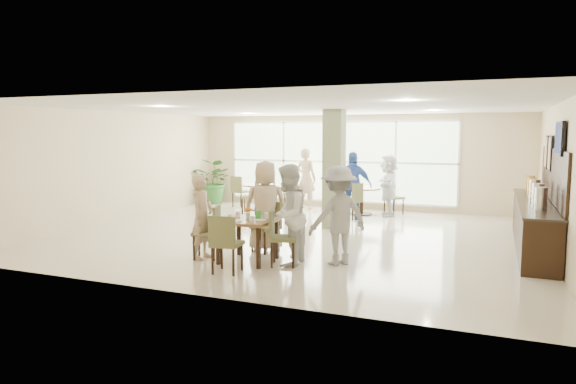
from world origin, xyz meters
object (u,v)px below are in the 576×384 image
at_px(teen_left, 202,217).
at_px(teen_standing, 338,215).
at_px(teen_far, 266,206).
at_px(buffet_counter, 535,221).
at_px(main_table, 248,225).
at_px(adult_a, 352,185).
at_px(adult_standing, 306,178).
at_px(teen_right, 288,215).
at_px(adult_b, 389,185).
at_px(potted_plant, 214,181).
at_px(round_table_right, 362,194).
at_px(round_table_left, 260,191).

distance_m(teen_left, teen_standing, 2.43).
bearing_deg(teen_far, buffet_counter, -174.23).
xyz_separation_m(main_table, adult_a, (0.47, 5.16, 0.24)).
bearing_deg(teen_left, adult_standing, 1.60).
relative_size(teen_far, teen_right, 1.00).
height_order(buffet_counter, adult_b, buffet_counter).
xyz_separation_m(teen_far, adult_b, (1.33, 5.15, -0.03)).
xyz_separation_m(main_table, teen_standing, (1.51, 0.42, 0.20)).
xyz_separation_m(buffet_counter, adult_standing, (-5.99, 3.39, 0.36)).
relative_size(teen_right, adult_a, 0.97).
bearing_deg(potted_plant, teen_far, -51.76).
xyz_separation_m(teen_left, teen_far, (0.81, 0.97, 0.11)).
height_order(round_table_right, teen_far, teen_far).
distance_m(main_table, potted_plant, 7.82).
xyz_separation_m(teen_standing, adult_standing, (-2.78, 6.00, 0.06)).
bearing_deg(adult_b, round_table_right, -100.06).
relative_size(potted_plant, teen_far, 0.83).
bearing_deg(teen_far, adult_a, -115.63).
bearing_deg(potted_plant, main_table, -55.37).
relative_size(round_table_left, adult_b, 0.60).
distance_m(round_table_right, adult_standing, 1.90).
bearing_deg(round_table_right, teen_right, -88.08).
bearing_deg(adult_standing, adult_b, -174.46).
bearing_deg(adult_standing, round_table_left, 43.89).
bearing_deg(potted_plant, teen_left, -61.32).
bearing_deg(buffet_counter, teen_left, -150.67).
xyz_separation_m(round_table_left, round_table_right, (3.02, 0.24, 0.01)).
xyz_separation_m(potted_plant, adult_a, (4.91, -1.27, 0.17)).
xyz_separation_m(main_table, round_table_left, (-2.49, 5.74, -0.10)).
distance_m(round_table_right, adult_a, 0.88).
distance_m(teen_left, teen_far, 1.27).
distance_m(potted_plant, teen_right, 8.23).
distance_m(main_table, teen_left, 0.88).
bearing_deg(teen_left, buffet_counter, -62.66).
bearing_deg(adult_a, round_table_right, 74.84).
distance_m(teen_right, adult_a, 5.13).
bearing_deg(round_table_left, round_table_right, 4.56).
relative_size(round_table_left, teen_standing, 0.59).
relative_size(round_table_left, teen_right, 0.58).
height_order(buffet_counter, adult_a, buffet_counter).
distance_m(buffet_counter, adult_a, 4.76).
bearing_deg(teen_right, round_table_right, 178.57).
bearing_deg(buffet_counter, round_table_right, 144.81).
xyz_separation_m(round_table_left, teen_left, (1.62, -5.84, 0.21)).
distance_m(main_table, teen_right, 0.76).
height_order(round_table_left, teen_left, teen_left).
relative_size(main_table, adult_a, 0.51).
relative_size(main_table, round_table_left, 0.91).
height_order(potted_plant, teen_left, teen_left).
relative_size(main_table, adult_b, 0.54).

